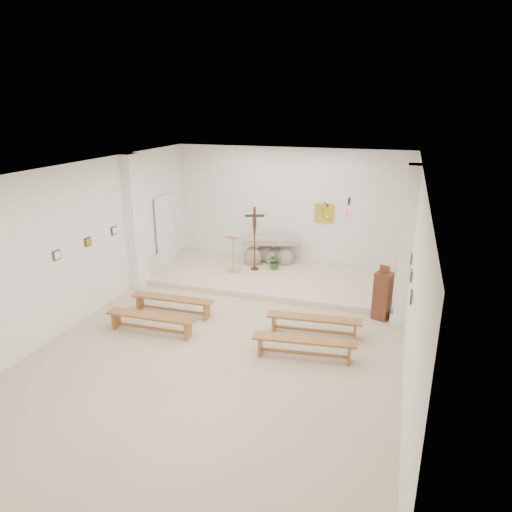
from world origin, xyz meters
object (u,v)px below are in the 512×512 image
(lectern, at_px, (233,253))
(crucifix_stand, at_px, (255,234))
(altar, at_px, (269,252))
(bench_left_second, at_px, (151,319))
(bench_right_front, at_px, (314,322))
(bench_right_second, at_px, (304,344))
(bench_left_front, at_px, (172,302))
(donation_pedestal, at_px, (382,295))

(lectern, bearing_deg, crucifix_stand, 30.13)
(altar, bearing_deg, bench_left_second, -122.05)
(bench_left_second, bearing_deg, crucifix_stand, 74.59)
(bench_left_second, bearing_deg, bench_right_front, 14.65)
(bench_right_second, bearing_deg, bench_right_front, 82.90)
(bench_left_front, xyz_separation_m, bench_right_front, (3.33, 0.00, 0.00))
(lectern, relative_size, bench_right_front, 0.55)
(lectern, height_order, bench_right_front, lectern)
(bench_left_second, bearing_deg, bench_left_front, 88.34)
(donation_pedestal, relative_size, bench_left_second, 0.65)
(altar, relative_size, bench_right_second, 0.89)
(altar, height_order, donation_pedestal, donation_pedestal)
(lectern, distance_m, donation_pedestal, 4.42)
(donation_pedestal, relative_size, bench_left_front, 0.65)
(altar, height_order, bench_right_front, altar)
(donation_pedestal, xyz_separation_m, bench_left_front, (-4.63, -1.27, -0.25))
(lectern, xyz_separation_m, bench_right_front, (2.86, -2.75, -0.38))
(bench_right_front, bearing_deg, crucifix_stand, 121.59)
(altar, xyz_separation_m, bench_right_front, (2.10, -3.77, -0.17))
(lectern, distance_m, bench_right_front, 3.99)
(bench_left_front, bearing_deg, bench_right_second, -17.95)
(bench_right_second, bearing_deg, donation_pedestal, 52.73)
(donation_pedestal, xyz_separation_m, bench_right_front, (-1.30, -1.27, -0.25))
(bench_right_front, bearing_deg, bench_right_second, -95.46)
(altar, relative_size, bench_left_second, 0.90)
(altar, height_order, bench_right_second, altar)
(altar, bearing_deg, crucifix_stand, -126.29)
(crucifix_stand, distance_m, donation_pedestal, 4.12)
(crucifix_stand, height_order, bench_left_second, crucifix_stand)
(altar, height_order, crucifix_stand, crucifix_stand)
(bench_right_front, bearing_deg, donation_pedestal, 38.79)
(bench_right_front, relative_size, bench_right_second, 1.00)
(bench_left_front, height_order, bench_left_second, same)
(bench_left_second, bearing_deg, lectern, 81.18)
(altar, xyz_separation_m, bench_left_second, (-1.22, -4.74, -0.17))
(bench_left_front, bearing_deg, crucifix_stand, 70.52)
(donation_pedestal, bearing_deg, bench_left_front, -144.92)
(altar, bearing_deg, bench_left_front, -125.57)
(lectern, height_order, donation_pedestal, donation_pedestal)
(altar, distance_m, bench_left_second, 4.90)
(donation_pedestal, relative_size, bench_right_second, 0.64)
(altar, distance_m, bench_right_front, 4.32)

